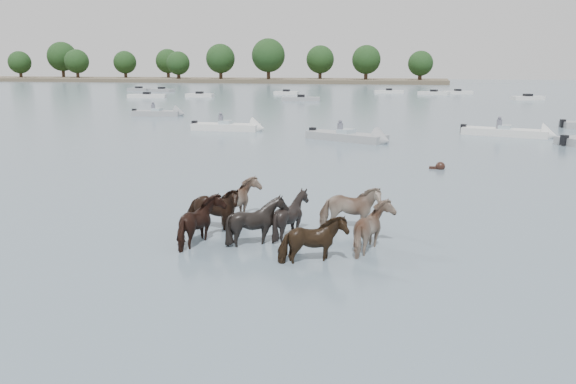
# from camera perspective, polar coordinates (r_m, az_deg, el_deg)

# --- Properties ---
(ground) EXTENTS (400.00, 400.00, 0.00)m
(ground) POSITION_cam_1_polar(r_m,az_deg,el_deg) (14.66, -10.31, -6.06)
(ground) COLOR #4E6171
(ground) RESTS_ON ground
(shoreline) EXTENTS (160.00, 30.00, 1.00)m
(shoreline) POSITION_cam_1_polar(r_m,az_deg,el_deg) (179.48, -10.97, 11.13)
(shoreline) COLOR #4C4233
(shoreline) RESTS_ON ground
(pony_herd) EXTENTS (6.43, 4.93, 1.52)m
(pony_herd) POSITION_cam_1_polar(r_m,az_deg,el_deg) (15.47, -1.13, -2.82)
(pony_herd) COLOR black
(pony_herd) RESTS_ON ground
(swimming_pony) EXTENTS (0.72, 0.44, 0.44)m
(swimming_pony) POSITION_cam_1_polar(r_m,az_deg,el_deg) (26.88, 15.11, 2.48)
(swimming_pony) COLOR black
(swimming_pony) RESTS_ON ground
(motorboat_a) EXTENTS (5.62, 1.74, 1.92)m
(motorboat_a) POSITION_cam_1_polar(r_m,az_deg,el_deg) (41.88, -5.31, 6.56)
(motorboat_a) COLOR silver
(motorboat_a) RESTS_ON ground
(motorboat_b) EXTENTS (5.94, 3.89, 1.92)m
(motorboat_b) POSITION_cam_1_polar(r_m,az_deg,el_deg) (35.83, 6.99, 5.48)
(motorboat_b) COLOR gray
(motorboat_b) RESTS_ON ground
(motorboat_c) EXTENTS (6.23, 3.12, 1.92)m
(motorboat_c) POSITION_cam_1_polar(r_m,az_deg,el_deg) (41.19, 22.27, 5.57)
(motorboat_c) COLOR silver
(motorboat_c) RESTS_ON ground
(motorboat_f) EXTENTS (5.24, 2.25, 1.92)m
(motorboat_f) POSITION_cam_1_polar(r_m,az_deg,el_deg) (55.44, -12.43, 7.81)
(motorboat_f) COLOR gray
(motorboat_f) RESTS_ON ground
(distant_flotilla) EXTENTS (103.74, 27.77, 0.93)m
(distant_flotilla) POSITION_cam_1_polar(r_m,az_deg,el_deg) (87.35, 11.03, 9.57)
(distant_flotilla) COLOR gray
(distant_flotilla) RESTS_ON ground
(treeline) EXTENTS (151.56, 22.94, 12.49)m
(treeline) POSITION_cam_1_polar(r_m,az_deg,el_deg) (178.11, -11.50, 13.04)
(treeline) COLOR #382619
(treeline) RESTS_ON ground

